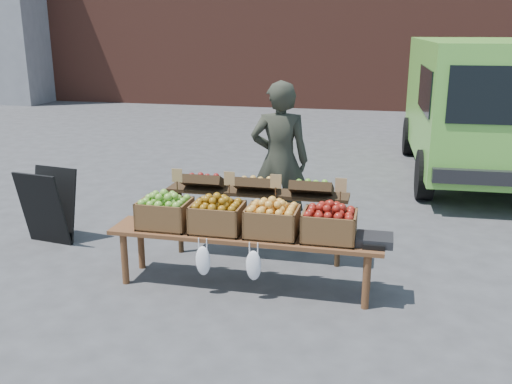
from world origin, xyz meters
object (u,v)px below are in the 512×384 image
(chalkboard_sign, at_px, (48,206))
(back_table, at_px, (257,215))
(delivery_van, at_px, (482,110))
(crate_green_apples, at_px, (329,226))
(crate_red_apples, at_px, (272,222))
(crate_russet_pears, at_px, (217,218))
(display_bench, at_px, (245,260))
(vendor, at_px, (280,161))
(crate_golden_apples, at_px, (165,214))
(weighing_scale, at_px, (375,240))

(chalkboard_sign, distance_m, back_table, 2.55)
(chalkboard_sign, bearing_deg, back_table, 9.47)
(delivery_van, xyz_separation_m, crate_green_apples, (-2.03, -5.22, -0.45))
(crate_red_apples, bearing_deg, crate_russet_pears, 180.00)
(back_table, xyz_separation_m, display_bench, (0.04, -0.72, -0.24))
(vendor, height_order, back_table, vendor)
(crate_golden_apples, distance_m, weighing_scale, 2.08)
(chalkboard_sign, relative_size, crate_russet_pears, 1.82)
(crate_golden_apples, bearing_deg, weighing_scale, 0.00)
(chalkboard_sign, relative_size, crate_green_apples, 1.82)
(vendor, relative_size, display_bench, 0.71)
(crate_russet_pears, distance_m, crate_green_apples, 1.10)
(delivery_van, bearing_deg, back_table, -125.12)
(vendor, distance_m, back_table, 0.90)
(back_table, height_order, crate_red_apples, back_table)
(crate_russet_pears, bearing_deg, crate_golden_apples, 180.00)
(delivery_van, bearing_deg, weighing_scale, -109.44)
(display_bench, distance_m, crate_red_apples, 0.51)
(back_table, relative_size, crate_red_apples, 4.20)
(delivery_van, xyz_separation_m, vendor, (-2.79, -3.73, -0.19))
(back_table, distance_m, weighing_scale, 1.48)
(back_table, xyz_separation_m, crate_green_apples, (0.87, -0.72, 0.19))
(crate_russet_pears, xyz_separation_m, crate_green_apples, (1.10, 0.00, 0.00))
(chalkboard_sign, distance_m, crate_golden_apples, 1.91)
(crate_golden_apples, relative_size, crate_red_apples, 1.00)
(display_bench, bearing_deg, crate_red_apples, 0.00)
(crate_golden_apples, height_order, crate_russet_pears, same)
(weighing_scale, bearing_deg, display_bench, 180.00)
(crate_red_apples, bearing_deg, delivery_van, 63.70)
(crate_russet_pears, bearing_deg, chalkboard_sign, 163.82)
(crate_golden_apples, xyz_separation_m, crate_red_apples, (1.10, 0.00, 0.00))
(display_bench, bearing_deg, crate_green_apples, 0.00)
(vendor, relative_size, crate_russet_pears, 3.85)
(crate_russet_pears, relative_size, weighing_scale, 1.47)
(display_bench, height_order, crate_green_apples, crate_green_apples)
(vendor, bearing_deg, back_table, 73.02)
(back_table, height_order, weighing_scale, back_table)
(display_bench, bearing_deg, crate_russet_pears, 180.00)
(crate_green_apples, bearing_deg, back_table, 140.30)
(display_bench, xyz_separation_m, crate_golden_apples, (-0.82, 0.00, 0.42))
(delivery_van, xyz_separation_m, crate_russet_pears, (-3.13, -5.22, -0.45))
(vendor, xyz_separation_m, crate_golden_apples, (-0.89, -1.49, -0.25))
(crate_russet_pears, xyz_separation_m, crate_red_apples, (0.55, 0.00, 0.00))
(delivery_van, xyz_separation_m, weighing_scale, (-1.61, -5.22, -0.55))
(display_bench, relative_size, weighing_scale, 7.94)
(crate_russet_pears, xyz_separation_m, weighing_scale, (1.52, 0.00, -0.10))
(delivery_van, relative_size, display_bench, 1.91)
(weighing_scale, bearing_deg, crate_red_apples, 180.00)
(chalkboard_sign, xyz_separation_m, display_bench, (2.59, -0.67, -0.17))
(crate_golden_apples, relative_size, crate_russet_pears, 1.00)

